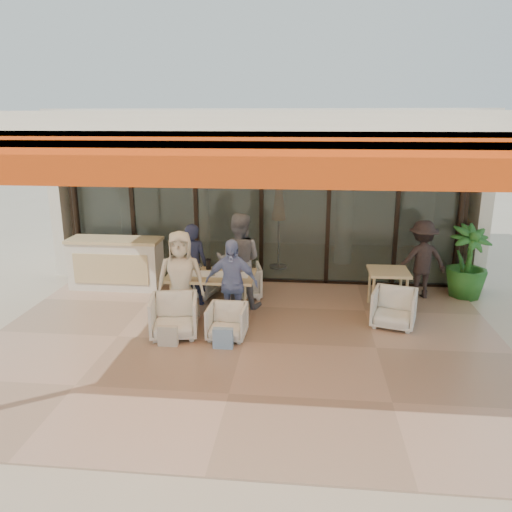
{
  "coord_description": "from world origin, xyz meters",
  "views": [
    {
      "loc": [
        0.89,
        -6.97,
        3.34
      ],
      "look_at": [
        0.1,
        0.9,
        1.15
      ],
      "focal_mm": 35.0,
      "sensor_mm": 36.0,
      "label": 1
    }
  ],
  "objects": [
    {
      "name": "chair_far_left",
      "position": [
        -1.12,
        2.06,
        0.34
      ],
      "size": [
        0.8,
        0.77,
        0.68
      ],
      "primitive_type": "imported",
      "rotation": [
        0.0,
        0.0,
        2.88
      ],
      "color": "white",
      "rests_on": "ground"
    },
    {
      "name": "diner_grey",
      "position": [
        -0.28,
        1.56,
        0.87
      ],
      "size": [
        0.88,
        0.71,
        1.73
      ],
      "primitive_type": "imported",
      "rotation": [
        0.0,
        0.0,
        3.08
      ],
      "color": "slate",
      "rests_on": "ground"
    },
    {
      "name": "chair_near_right",
      "position": [
        -0.28,
        0.16,
        0.3
      ],
      "size": [
        0.61,
        0.57,
        0.6
      ],
      "primitive_type": "imported",
      "rotation": [
        0.0,
        0.0,
        -0.04
      ],
      "color": "white",
      "rests_on": "ground"
    },
    {
      "name": "dining_table",
      "position": [
        -0.71,
        1.12,
        0.69
      ],
      "size": [
        1.5,
        0.9,
        0.93
      ],
      "color": "#CFB27E",
      "rests_on": "ground"
    },
    {
      "name": "diner_navy",
      "position": [
        -1.12,
        1.56,
        0.77
      ],
      "size": [
        0.6,
        0.43,
        1.53
      ],
      "primitive_type": "imported",
      "rotation": [
        0.0,
        0.0,
        3.03
      ],
      "color": "#1A223A",
      "rests_on": "ground"
    },
    {
      "name": "side_chair",
      "position": [
        2.39,
        0.9,
        0.35
      ],
      "size": [
        0.83,
        0.8,
        0.7
      ],
      "primitive_type": "imported",
      "rotation": [
        0.0,
        0.0,
        -0.28
      ],
      "color": "white",
      "rests_on": "ground"
    },
    {
      "name": "terrace_floor",
      "position": [
        0.0,
        0.0,
        0.01
      ],
      "size": [
        8.0,
        6.0,
        0.01
      ],
      "primitive_type": "cube",
      "color": "tan",
      "rests_on": "ground"
    },
    {
      "name": "side_table",
      "position": [
        2.39,
        1.65,
        0.64
      ],
      "size": [
        0.7,
        0.7,
        0.74
      ],
      "color": "#CFB27E",
      "rests_on": "ground"
    },
    {
      "name": "tote_bag_blue",
      "position": [
        -0.28,
        -0.24,
        0.17
      ],
      "size": [
        0.3,
        0.1,
        0.34
      ],
      "primitive_type": "cube",
      "color": "#99BFD8",
      "rests_on": "ground"
    },
    {
      "name": "chair_near_left",
      "position": [
        -1.12,
        0.16,
        0.37
      ],
      "size": [
        0.83,
        0.79,
        0.74
      ],
      "primitive_type": "imported",
      "rotation": [
        0.0,
        0.0,
        0.19
      ],
      "color": "white",
      "rests_on": "ground"
    },
    {
      "name": "diner_cream",
      "position": [
        -1.12,
        0.66,
        0.8
      ],
      "size": [
        0.85,
        0.63,
        1.6
      ],
      "primitive_type": "imported",
      "rotation": [
        0.0,
        0.0,
        0.17
      ],
      "color": "beige",
      "rests_on": "ground"
    },
    {
      "name": "ground",
      "position": [
        0.0,
        0.0,
        0.0
      ],
      "size": [
        70.0,
        70.0,
        0.0
      ],
      "primitive_type": "plane",
      "color": "#C6B293",
      "rests_on": "ground"
    },
    {
      "name": "potted_palm",
      "position": [
        3.98,
        2.48,
        0.7
      ],
      "size": [
        0.96,
        0.96,
        1.4
      ],
      "primitive_type": "imported",
      "rotation": [
        0.0,
        0.0,
        0.26
      ],
      "color": "#1E5919",
      "rests_on": "ground"
    },
    {
      "name": "standing_woman",
      "position": [
        3.1,
        2.35,
        0.76
      ],
      "size": [
        1.07,
        0.75,
        1.52
      ],
      "primitive_type": "imported",
      "rotation": [
        0.0,
        0.0,
        3.35
      ],
      "color": "black",
      "rests_on": "ground"
    },
    {
      "name": "interior_block",
      "position": [
        0.01,
        5.31,
        2.23
      ],
      "size": [
        9.05,
        3.62,
        3.52
      ],
      "color": "silver",
      "rests_on": "ground"
    },
    {
      "name": "host_counter",
      "position": [
        -2.87,
        2.3,
        0.53
      ],
      "size": [
        1.85,
        0.65,
        1.04
      ],
      "color": "silver",
      "rests_on": "ground"
    },
    {
      "name": "tote_bag_cream",
      "position": [
        -1.12,
        -0.24,
        0.17
      ],
      "size": [
        0.3,
        0.1,
        0.34
      ],
      "primitive_type": "cube",
      "color": "silver",
      "rests_on": "ground"
    },
    {
      "name": "terrace_structure",
      "position": [
        0.0,
        -0.26,
        3.25
      ],
      "size": [
        8.0,
        6.0,
        3.4
      ],
      "color": "silver",
      "rests_on": "ground"
    },
    {
      "name": "glass_storefront",
      "position": [
        0.0,
        3.0,
        1.6
      ],
      "size": [
        8.08,
        0.1,
        3.2
      ],
      "color": "#9EADA3",
      "rests_on": "ground"
    },
    {
      "name": "chair_far_right",
      "position": [
        -0.28,
        2.06,
        0.36
      ],
      "size": [
        0.81,
        0.78,
        0.71
      ],
      "primitive_type": "imported",
      "rotation": [
        0.0,
        0.0,
        3.36
      ],
      "color": "white",
      "rests_on": "ground"
    },
    {
      "name": "diner_periwinkle",
      "position": [
        -0.28,
        0.66,
        0.74
      ],
      "size": [
        0.88,
        0.4,
        1.48
      ],
      "primitive_type": "imported",
      "rotation": [
        0.0,
        0.0,
        -0.04
      ],
      "color": "#7684C4",
      "rests_on": "ground"
    }
  ]
}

